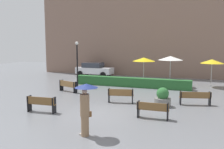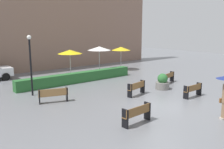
{
  "view_description": "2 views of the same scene",
  "coord_description": "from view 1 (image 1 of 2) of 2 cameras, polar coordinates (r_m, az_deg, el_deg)",
  "views": [
    {
      "loc": [
        4.98,
        -11.55,
        3.72
      ],
      "look_at": [
        -1.04,
        5.25,
        1.43
      ],
      "focal_mm": 38.36,
      "sensor_mm": 36.0,
      "label": 1
    },
    {
      "loc": [
        -10.67,
        -8.56,
        4.42
      ],
      "look_at": [
        -0.67,
        3.78,
        1.36
      ],
      "focal_mm": 39.63,
      "sensor_mm": 36.0,
      "label": 2
    }
  ],
  "objects": [
    {
      "name": "parked_car",
      "position": [
        27.82,
        -4.25,
        1.28
      ],
      "size": [
        4.24,
        2.05,
        1.57
      ],
      "color": "silver",
      "rests_on": "ground"
    },
    {
      "name": "bench_near_right",
      "position": [
        12.2,
        9.67,
        -8.11
      ],
      "size": [
        1.59,
        0.38,
        0.84
      ],
      "color": "brown",
      "rests_on": "ground"
    },
    {
      "name": "bench_near_left",
      "position": [
        13.67,
        -16.55,
        -6.55
      ],
      "size": [
        1.67,
        0.47,
        0.87
      ],
      "color": "brown",
      "rests_on": "ground"
    },
    {
      "name": "ground_plane",
      "position": [
        13.11,
        -3.49,
        -9.19
      ],
      "size": [
        60.0,
        60.0,
        0.0
      ],
      "primitive_type": "plane",
      "color": "slate"
    },
    {
      "name": "lamp_post",
      "position": [
        20.96,
        -8.3,
        3.63
      ],
      "size": [
        0.28,
        0.28,
        3.93
      ],
      "color": "black",
      "rests_on": "ground"
    },
    {
      "name": "bench_mid_center",
      "position": [
        15.2,
        2.08,
        -4.79
      ],
      "size": [
        1.64,
        0.65,
        0.9
      ],
      "color": "brown",
      "rests_on": "ground"
    },
    {
      "name": "planter_pot",
      "position": [
        14.68,
        11.95,
        -5.58
      ],
      "size": [
        0.98,
        0.98,
        1.14
      ],
      "color": "slate",
      "rests_on": "ground"
    },
    {
      "name": "patio_umbrella_yellow_far",
      "position": [
        22.36,
        22.73,
        2.89
      ],
      "size": [
        1.95,
        1.95,
        2.4
      ],
      "color": "silver",
      "rests_on": "ground"
    },
    {
      "name": "building_facade",
      "position": [
        28.08,
        9.66,
        11.71
      ],
      "size": [
        28.0,
        1.2,
        11.86
      ],
      "primitive_type": "cube",
      "color": "#846656",
      "rests_on": "ground"
    },
    {
      "name": "pedestrian_with_umbrella",
      "position": [
        9.72,
        -6.35,
        -6.77
      ],
      "size": [
        0.94,
        0.94,
        2.14
      ],
      "color": "#8C6B4C",
      "rests_on": "ground"
    },
    {
      "name": "hedge_strip",
      "position": [
        20.93,
        4.48,
        -1.84
      ],
      "size": [
        10.21,
        0.7,
        0.8
      ],
      "primitive_type": "cube",
      "color": "#28602D",
      "rests_on": "ground"
    },
    {
      "name": "patio_umbrella_white",
      "position": [
        21.56,
        13.77,
        3.81
      ],
      "size": [
        2.12,
        2.12,
        2.67
      ],
      "color": "silver",
      "rests_on": "ground"
    },
    {
      "name": "bench_far_left",
      "position": [
        18.99,
        -10.49,
        -2.58
      ],
      "size": [
        1.73,
        0.85,
        0.86
      ],
      "color": "#9E7242",
      "rests_on": "ground"
    },
    {
      "name": "bench_far_right",
      "position": [
        15.49,
        19.21,
        -5.09
      ],
      "size": [
        1.88,
        0.78,
        0.83
      ],
      "color": "brown",
      "rests_on": "ground"
    },
    {
      "name": "patio_umbrella_yellow",
      "position": [
        22.86,
        7.6,
        3.58
      ],
      "size": [
        2.14,
        2.14,
        2.44
      ],
      "color": "silver",
      "rests_on": "ground"
    }
  ]
}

